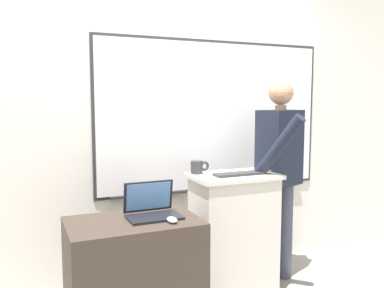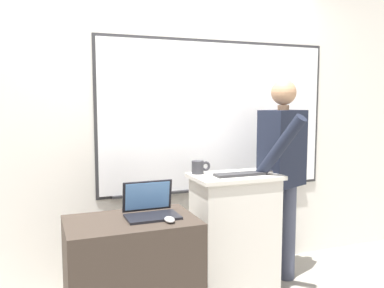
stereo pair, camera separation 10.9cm
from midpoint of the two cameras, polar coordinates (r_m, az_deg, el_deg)
name	(u,v)px [view 2 (the right image)]	position (r m, az deg, el deg)	size (l,w,h in m)	color
back_wall	(177,119)	(3.45, -1.16, 3.49)	(6.40, 0.17, 2.67)	silver
lectern_podium	(234,235)	(3.18, 6.98, -12.62)	(0.65, 0.41, 0.94)	beige
side_desk	(132,277)	(2.74, -7.20, -18.00)	(0.82, 0.53, 0.75)	#382D26
person_presenter	(282,169)	(3.35, 13.50, -3.42)	(0.56, 0.64, 1.66)	#474C60
laptop	(150,207)	(2.67, -4.72, -8.78)	(0.34, 0.25, 0.22)	black
wireless_keyboard	(240,174)	(3.02, 7.77, -4.23)	(0.39, 0.11, 0.02)	#2D2D30
computer_mouse_by_laptop	(170,220)	(2.53, -1.92, -10.57)	(0.06, 0.10, 0.03)	#BCBCC1
computer_mouse_by_keyboard	(268,172)	(3.12, 11.65, -3.84)	(0.06, 0.10, 0.03)	silver
coffee_mug	(199,167)	(3.07, 1.95, -3.27)	(0.15, 0.09, 0.10)	#333338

